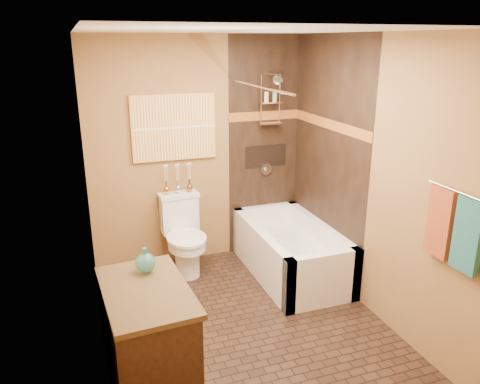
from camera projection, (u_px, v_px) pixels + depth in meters
name	position (u px, v px, depth m)	size (l,w,h in m)	color
floor	(245.00, 325.00, 4.19)	(3.00, 3.00, 0.00)	black
wall_left	(92.00, 210.00, 3.42)	(0.02, 3.00, 2.50)	olive
wall_right	(371.00, 179.00, 4.19)	(0.02, 3.00, 2.50)	olive
wall_back	(198.00, 153.00, 5.15)	(2.40, 0.02, 2.50)	olive
wall_front	(344.00, 276.00, 2.46)	(2.40, 0.02, 2.50)	olive
ceiling	(246.00, 30.00, 3.42)	(3.00, 3.00, 0.00)	silver
alcove_tile_back	(264.00, 148.00, 5.38)	(0.85, 0.01, 2.50)	black
alcove_tile_right	(328.00, 159.00, 4.86)	(0.01, 1.50, 2.50)	black
mosaic_band_back	(265.00, 116.00, 5.26)	(0.85, 0.01, 0.10)	brown
mosaic_band_right	(329.00, 124.00, 4.74)	(0.01, 1.50, 0.10)	brown
alcove_niche	(266.00, 156.00, 5.42)	(0.50, 0.01, 0.25)	black
shower_fixtures	(270.00, 113.00, 5.16)	(0.24, 0.33, 1.16)	silver
curtain_rod	(258.00, 86.00, 4.36)	(0.03, 0.03, 1.55)	silver
towel_bar	(458.00, 192.00, 3.17)	(0.02, 0.02, 0.55)	silver
towel_teal	(468.00, 236.00, 3.14)	(0.05, 0.22, 0.52)	#1B5A53
towel_rust	(440.00, 222.00, 3.37)	(0.05, 0.22, 0.52)	maroon
sunset_painting	(174.00, 127.00, 4.95)	(0.90, 0.04, 0.70)	orange
vanity_mirror	(94.00, 199.00, 2.88)	(0.01, 1.00, 0.90)	white
bathtub	(290.00, 255.00, 5.05)	(0.80, 1.50, 0.55)	white
toilet	(184.00, 235.00, 5.05)	(0.44, 0.64, 0.84)	white
vanity	(148.00, 340.00, 3.31)	(0.62, 0.96, 0.82)	black
teal_bottle	(145.00, 260.00, 3.38)	(0.15, 0.15, 0.23)	#267365
bud_vases	(178.00, 178.00, 5.04)	(0.32, 0.07, 0.32)	#BE863B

